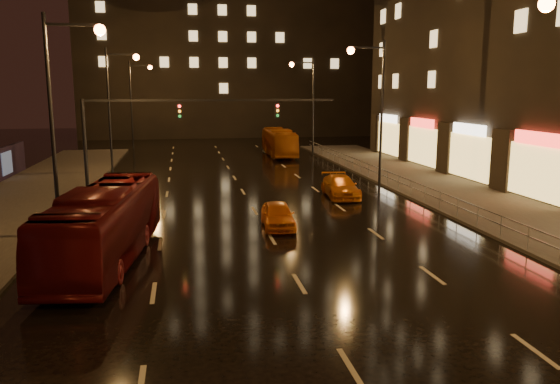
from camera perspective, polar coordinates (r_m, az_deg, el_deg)
name	(u,v)px	position (r m, az deg, el deg)	size (l,w,h in m)	color
ground	(246,197)	(34.70, -3.53, -0.56)	(140.00, 140.00, 0.00)	black
sidewalk_right	(484,204)	(34.30, 20.54, -1.23)	(7.00, 70.00, 0.15)	#38332D
building_distant	(231,14)	(86.93, -5.09, 17.99)	(44.00, 16.00, 36.00)	black
traffic_signal	(162,123)	(33.91, -12.21, 7.03)	(15.31, 0.32, 6.20)	black
railing_right	(411,184)	(35.28, 13.53, 0.82)	(0.05, 56.00, 1.00)	#99999E
bus_red	(105,224)	(22.61, -17.82, -3.23)	(2.50, 10.68, 2.98)	#550C0D
bus_curb	(279,142)	(56.93, -0.10, 5.22)	(2.34, 9.99, 2.78)	#A75110
taxi_near	(278,215)	(26.91, -0.23, -2.42)	(1.51, 3.75, 1.28)	orange
taxi_far	(340,187)	(34.88, 6.33, 0.57)	(1.88, 4.63, 1.34)	orange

